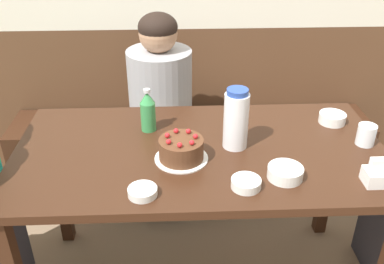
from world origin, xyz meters
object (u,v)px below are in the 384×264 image
object	(u,v)px
water_pitcher	(236,119)
soju_bottle	(148,111)
napkin_holder	(380,174)
bowl_side_dish	(246,183)
birthday_cake	(181,150)
bowl_soup_white	(285,173)
glass_water_tall	(366,135)
bowl_sauce_shallow	(143,192)
bowl_rice_small	(332,118)
person_teal_shirt	(161,120)
bench_seat	(192,153)

from	to	relation	value
water_pitcher	soju_bottle	size ratio (longest dim) A/B	1.31
napkin_holder	bowl_side_dish	world-z (taller)	napkin_holder
birthday_cake	napkin_holder	distance (m)	0.73
napkin_holder	bowl_soup_white	xyz separation A→B (m)	(-0.33, 0.05, -0.02)
napkin_holder	glass_water_tall	xyz separation A→B (m)	(0.06, 0.27, 0.01)
bowl_side_dish	bowl_sauce_shallow	size ratio (longest dim) A/B	1.04
birthday_cake	bowl_sauce_shallow	xyz separation A→B (m)	(-0.14, -0.22, -0.03)
bowl_soup_white	glass_water_tall	xyz separation A→B (m)	(0.39, 0.22, 0.02)
bowl_soup_white	bowl_sauce_shallow	xyz separation A→B (m)	(-0.52, -0.08, -0.01)
birthday_cake	bowl_rice_small	distance (m)	0.74
bowl_soup_white	person_teal_shirt	xyz separation A→B (m)	(-0.48, 0.87, -0.23)
soju_bottle	napkin_holder	bearing A→B (deg)	-27.20
bench_seat	bowl_side_dish	bearing A→B (deg)	-82.42
bowl_rice_small	glass_water_tall	bearing A→B (deg)	-69.08
napkin_holder	bowl_rice_small	bearing A→B (deg)	91.93
napkin_holder	bowl_side_dish	bearing A→B (deg)	-179.72
bowl_side_dish	glass_water_tall	bearing A→B (deg)	26.89
bowl_sauce_shallow	person_teal_shirt	size ratio (longest dim) A/B	0.09
soju_bottle	bowl_rice_small	bearing A→B (deg)	2.08
birthday_cake	bowl_soup_white	distance (m)	0.40
glass_water_tall	person_teal_shirt	distance (m)	1.11
soju_bottle	napkin_holder	world-z (taller)	soju_bottle
bowl_soup_white	birthday_cake	bearing A→B (deg)	159.44
soju_bottle	glass_water_tall	world-z (taller)	soju_bottle
bench_seat	birthday_cake	distance (m)	1.08
water_pitcher	napkin_holder	distance (m)	0.56
napkin_holder	soju_bottle	bearing A→B (deg)	152.80
bowl_rice_small	glass_water_tall	xyz separation A→B (m)	(0.07, -0.19, 0.02)
birthday_cake	glass_water_tall	xyz separation A→B (m)	(0.76, 0.08, -0.00)
water_pitcher	napkin_holder	bearing A→B (deg)	-30.08
bowl_sauce_shallow	water_pitcher	bearing A→B (deg)	40.81
birthday_cake	bowl_rice_small	xyz separation A→B (m)	(0.69, 0.27, -0.02)
napkin_holder	bowl_rice_small	xyz separation A→B (m)	(-0.02, 0.46, -0.02)
bowl_rice_small	bowl_side_dish	xyz separation A→B (m)	(-0.46, -0.47, -0.01)
water_pitcher	person_teal_shirt	distance (m)	0.79
napkin_holder	glass_water_tall	size ratio (longest dim) A/B	1.26
water_pitcher	person_teal_shirt	bearing A→B (deg)	116.59
napkin_holder	birthday_cake	bearing A→B (deg)	164.96
water_pitcher	bowl_rice_small	size ratio (longest dim) A/B	2.14
bench_seat	bowl_rice_small	distance (m)	1.05
soju_bottle	person_teal_shirt	size ratio (longest dim) A/B	0.17
water_pitcher	glass_water_tall	size ratio (longest dim) A/B	2.91
bowl_rice_small	person_teal_shirt	world-z (taller)	person_teal_shirt
water_pitcher	glass_water_tall	world-z (taller)	water_pitcher
bowl_rice_small	bowl_side_dish	world-z (taller)	bowl_rice_small
soju_bottle	bowl_sauce_shallow	size ratio (longest dim) A/B	1.88
bench_seat	bowl_side_dish	size ratio (longest dim) A/B	20.42
soju_bottle	bowl_soup_white	world-z (taller)	soju_bottle
soju_bottle	bowl_soup_white	bearing A→B (deg)	-36.80
soju_bottle	bowl_side_dish	distance (m)	0.57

